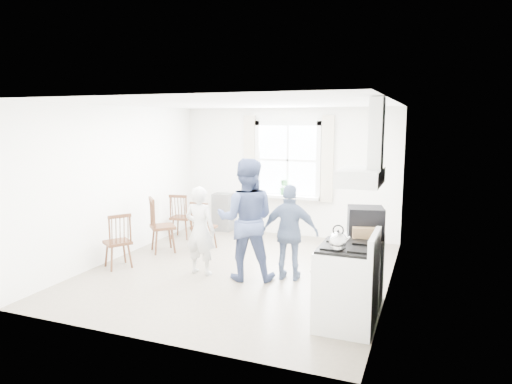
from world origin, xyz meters
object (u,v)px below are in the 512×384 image
person_mid (246,219)px  gas_stove (347,285)px  windsor_chair_c (119,235)px  windsor_chair_b (201,221)px  person_left (200,231)px  person_right (290,233)px  stereo_stack (365,222)px  windsor_chair_a (180,212)px  low_cabinet (362,270)px

person_mid → gas_stove: bearing=131.0°
windsor_chair_c → person_mid: size_ratio=0.50×
windsor_chair_b → person_left: 1.29m
person_mid → person_right: size_ratio=1.27×
person_right → person_mid: bearing=12.1°
stereo_stack → person_left: (-2.51, 0.34, -0.41)m
stereo_stack → person_left: bearing=172.4°
stereo_stack → windsor_chair_a: (-3.89, 2.05, -0.53)m
gas_stove → windsor_chair_a: bearing=144.5°
windsor_chair_c → person_mid: bearing=8.8°
person_left → person_mid: 0.77m
person_left → windsor_chair_a: bearing=-47.8°
gas_stove → low_cabinet: size_ratio=1.24×
low_cabinet → person_right: bearing=153.7°
windsor_chair_c → person_left: size_ratio=0.66×
stereo_stack → person_mid: person_mid is taller
windsor_chair_b → person_left: (0.59, -1.14, 0.13)m
person_mid → low_cabinet: bearing=151.7°
gas_stove → windsor_chair_b: size_ratio=1.23×
windsor_chair_c → person_mid: (2.05, 0.32, 0.35)m
stereo_stack → windsor_chair_a: bearing=152.3°
person_left → stereo_stack: bearing=175.7°
person_left → windsor_chair_b: bearing=-59.2°
low_cabinet → stereo_stack: stereo_stack is taller
stereo_stack → person_left: person_left is taller
windsor_chair_a → person_right: bearing=-27.8°
windsor_chair_a → person_left: bearing=-51.1°
person_left → person_mid: (0.74, 0.06, 0.22)m
low_cabinet → windsor_chair_a: bearing=152.6°
person_left → person_mid: person_mid is taller
windsor_chair_c → windsor_chair_a: bearing=92.0°
stereo_stack → person_left: 2.57m
windsor_chair_b → windsor_chair_c: windsor_chair_b is taller
windsor_chair_b → person_left: size_ratio=0.66×
windsor_chair_c → person_mid: 2.10m
gas_stove → person_right: bearing=130.2°
stereo_stack → windsor_chair_b: bearing=154.6°
person_right → gas_stove: bearing=123.8°
person_left → windsor_chair_c: bearing=14.4°
stereo_stack → person_right: (-1.16, 0.60, -0.38)m
stereo_stack → windsor_chair_c: bearing=178.8°
windsor_chair_a → person_mid: size_ratio=0.51×
stereo_stack → windsor_chair_b: size_ratio=0.56×
low_cabinet → windsor_chair_b: 3.40m
windsor_chair_c → person_right: person_right is taller
gas_stove → low_cabinet: (0.07, 0.70, -0.03)m
person_left → person_right: size_ratio=0.96×
low_cabinet → windsor_chair_a: size_ratio=0.99×
stereo_stack → person_mid: bearing=167.4°
windsor_chair_a → person_right: 3.09m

